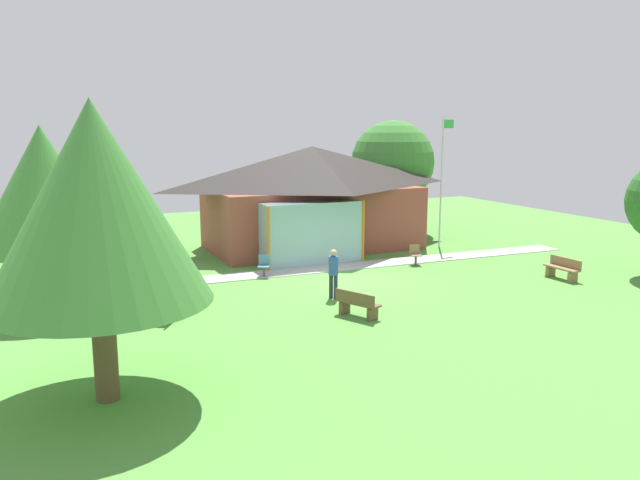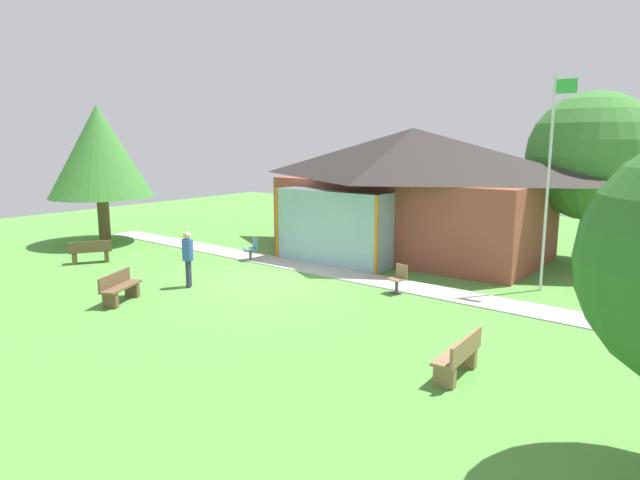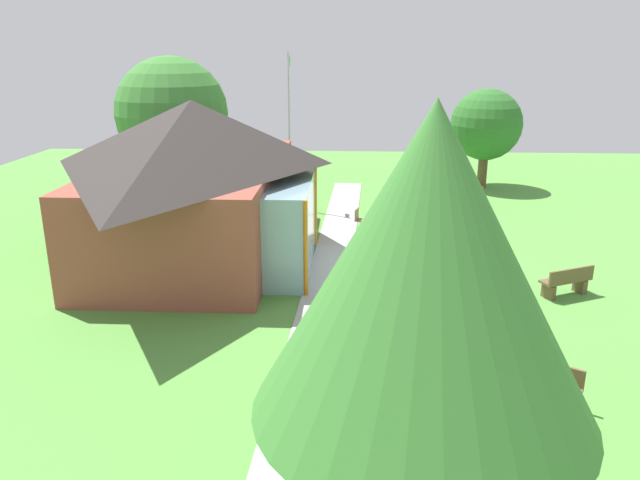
# 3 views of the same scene
# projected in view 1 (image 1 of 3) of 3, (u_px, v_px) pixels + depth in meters

# --- Properties ---
(ground_plane) EXTENTS (44.00, 44.00, 0.00)m
(ground_plane) POSITION_uv_depth(u_px,v_px,m) (349.00, 282.00, 24.22)
(ground_plane) COLOR #54933D
(pavilion) EXTENTS (10.82, 7.01, 4.94)m
(pavilion) POSITION_uv_depth(u_px,v_px,m) (312.00, 196.00, 30.26)
(pavilion) COLOR brown
(pavilion) RESTS_ON ground_plane
(footpath) EXTENTS (24.16, 2.22, 0.03)m
(footpath) POSITION_uv_depth(u_px,v_px,m) (324.00, 269.00, 26.32)
(footpath) COLOR #ADADA8
(footpath) RESTS_ON ground_plane
(flagpole) EXTENTS (0.64, 0.08, 6.34)m
(flagpole) POSITION_uv_depth(u_px,v_px,m) (442.00, 177.00, 30.42)
(flagpole) COLOR silver
(flagpole) RESTS_ON ground_plane
(bench_mid_left) EXTENTS (1.16, 1.51, 0.84)m
(bench_mid_left) POSITION_uv_depth(u_px,v_px,m) (172.00, 306.00, 19.56)
(bench_mid_left) COLOR brown
(bench_mid_left) RESTS_ON ground_plane
(bench_lawn_far_right) EXTENTS (0.50, 1.52, 0.84)m
(bench_lawn_far_right) POSITION_uv_depth(u_px,v_px,m) (563.00, 269.00, 24.55)
(bench_lawn_far_right) COLOR olive
(bench_lawn_far_right) RESTS_ON ground_plane
(bench_front_center) EXTENTS (1.03, 1.55, 0.84)m
(bench_front_center) POSITION_uv_depth(u_px,v_px,m) (357.00, 305.00, 19.70)
(bench_front_center) COLOR brown
(bench_front_center) RESTS_ON ground_plane
(patio_chair_lawn_spare) EXTENTS (0.54, 0.54, 0.86)m
(patio_chair_lawn_spare) POSITION_uv_depth(u_px,v_px,m) (415.00, 255.00, 27.02)
(patio_chair_lawn_spare) COLOR #8C6B4C
(patio_chair_lawn_spare) RESTS_ON ground_plane
(patio_chair_west) EXTENTS (0.59, 0.59, 0.86)m
(patio_chair_west) POSITION_uv_depth(u_px,v_px,m) (264.00, 267.00, 24.90)
(patio_chair_west) COLOR teal
(patio_chair_west) RESTS_ON ground_plane
(visitor_strolling_lawn) EXTENTS (0.34, 0.34, 1.74)m
(visitor_strolling_lawn) POSITION_uv_depth(u_px,v_px,m) (333.00, 270.00, 21.70)
(visitor_strolling_lawn) COLOR #2D3347
(visitor_strolling_lawn) RESTS_ON ground_plane
(tree_west_hedge) EXTENTS (4.39, 4.39, 5.97)m
(tree_west_hedge) POSITION_uv_depth(u_px,v_px,m) (44.00, 188.00, 19.95)
(tree_west_hedge) COLOR brown
(tree_west_hedge) RESTS_ON ground_plane
(tree_behind_pavilion_right) EXTENTS (4.60, 4.60, 6.21)m
(tree_behind_pavilion_right) POSITION_uv_depth(u_px,v_px,m) (393.00, 162.00, 34.75)
(tree_behind_pavilion_right) COLOR brown
(tree_behind_pavilion_right) RESTS_ON ground_plane
(tree_lawn_corner) EXTENTS (4.77, 4.77, 6.53)m
(tree_lawn_corner) POSITION_uv_depth(u_px,v_px,m) (95.00, 203.00, 13.08)
(tree_lawn_corner) COLOR brown
(tree_lawn_corner) RESTS_ON ground_plane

